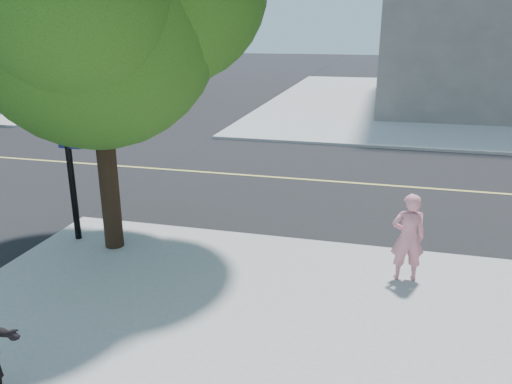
# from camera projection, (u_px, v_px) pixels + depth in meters

# --- Properties ---
(ground) EXTENTS (140.00, 140.00, 0.00)m
(ground) POSITION_uv_depth(u_px,v_px,m) (123.00, 226.00, 11.29)
(ground) COLOR black
(ground) RESTS_ON ground
(road_ew) EXTENTS (140.00, 9.00, 0.01)m
(road_ew) POSITION_uv_depth(u_px,v_px,m) (195.00, 172.00, 15.43)
(road_ew) COLOR black
(road_ew) RESTS_ON ground
(man_on_phone) EXTENTS (0.61, 0.45, 1.54)m
(man_on_phone) POSITION_uv_depth(u_px,v_px,m) (408.00, 237.00, 8.46)
(man_on_phone) COLOR pink
(man_on_phone) RESTS_ON sidewalk_se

